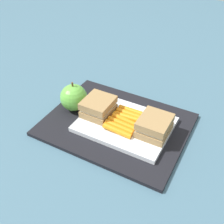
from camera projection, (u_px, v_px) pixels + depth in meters
The scene contains 7 objects.
ground_plane at pixel (116, 126), 0.73m from camera, with size 2.40×2.40×0.00m, color #42667A.
lunchbag_mat at pixel (116, 124), 0.73m from camera, with size 0.36×0.28×0.01m, color black.
food_tray at pixel (125, 124), 0.71m from camera, with size 0.23×0.17×0.01m, color white.
sandwich_half_left at pixel (154, 126), 0.67m from camera, with size 0.07×0.08×0.04m.
sandwich_half_right at pixel (98, 107), 0.73m from camera, with size 0.07×0.08×0.04m.
carrot_sticks_bundle at pixel (125, 120), 0.71m from camera, with size 0.08×0.10×0.02m.
apple at pixel (74, 98), 0.75m from camera, with size 0.07×0.07×0.08m.
Camera 1 is at (-0.25, 0.49, 0.49)m, focal length 44.79 mm.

